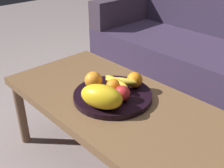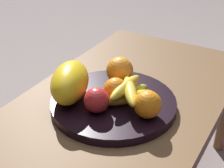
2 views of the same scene
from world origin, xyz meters
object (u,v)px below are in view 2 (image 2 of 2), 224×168
object	(u,v)px
melon_large_front	(70,82)
apple_front	(96,100)
coffee_table	(111,123)
orange_left	(120,70)
fruit_bowl	(112,103)
orange_right	(116,90)
orange_front	(148,104)
banana_bunch	(128,93)

from	to	relation	value
melon_large_front	apple_front	world-z (taller)	melon_large_front
coffee_table	apple_front	xyz separation A→B (m)	(0.06, -0.01, 0.11)
orange_left	melon_large_front	bearing A→B (deg)	-28.17
apple_front	orange_left	bearing A→B (deg)	-172.55
fruit_bowl	orange_right	world-z (taller)	orange_right
fruit_bowl	melon_large_front	size ratio (longest dim) A/B	1.96
fruit_bowl	apple_front	size ratio (longest dim) A/B	5.19
fruit_bowl	orange_left	world-z (taller)	orange_left
coffee_table	fruit_bowl	bearing A→B (deg)	-160.04
apple_front	melon_large_front	bearing A→B (deg)	-101.52
coffee_table	orange_left	xyz separation A→B (m)	(-0.11, -0.03, 0.12)
fruit_bowl	orange_front	distance (m)	0.13
orange_left	banana_bunch	xyz separation A→B (m)	(0.08, 0.07, -0.01)
apple_front	banana_bunch	xyz separation A→B (m)	(-0.08, 0.05, -0.01)
fruit_bowl	banana_bunch	world-z (taller)	banana_bunch
coffee_table	orange_right	size ratio (longest dim) A/B	16.24
coffee_table	banana_bunch	xyz separation A→B (m)	(-0.03, 0.04, 0.10)
orange_front	orange_left	bearing A→B (deg)	-129.12
orange_left	apple_front	world-z (taller)	orange_left
melon_large_front	apple_front	size ratio (longest dim) A/B	2.64
orange_right	orange_left	bearing A→B (deg)	-157.67
orange_right	apple_front	xyz separation A→B (m)	(0.07, -0.02, 0.00)
fruit_bowl	orange_front	world-z (taller)	orange_front
fruit_bowl	banana_bunch	size ratio (longest dim) A/B	2.14
orange_right	apple_front	bearing A→B (deg)	-12.97
apple_front	banana_bunch	size ratio (longest dim) A/B	0.41
fruit_bowl	orange_right	size ratio (longest dim) A/B	5.26
banana_bunch	fruit_bowl	bearing A→B (deg)	-74.97
coffee_table	apple_front	bearing A→B (deg)	-10.37
coffee_table	melon_large_front	distance (m)	0.17
banana_bunch	apple_front	bearing A→B (deg)	-31.66
coffee_table	melon_large_front	size ratio (longest dim) A/B	6.06
orange_right	apple_front	distance (m)	0.08
melon_large_front	banana_bunch	bearing A→B (deg)	112.63
orange_front	banana_bunch	bearing A→B (deg)	-116.75
coffee_table	orange_right	world-z (taller)	orange_right
melon_large_front	orange_front	size ratio (longest dim) A/B	2.47
coffee_table	orange_left	size ratio (longest dim) A/B	13.35
melon_large_front	orange_front	distance (m)	0.23
orange_front	banana_bunch	distance (m)	0.09
orange_right	banana_bunch	size ratio (longest dim) A/B	0.41
melon_large_front	apple_front	xyz separation A→B (m)	(0.02, 0.10, -0.02)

